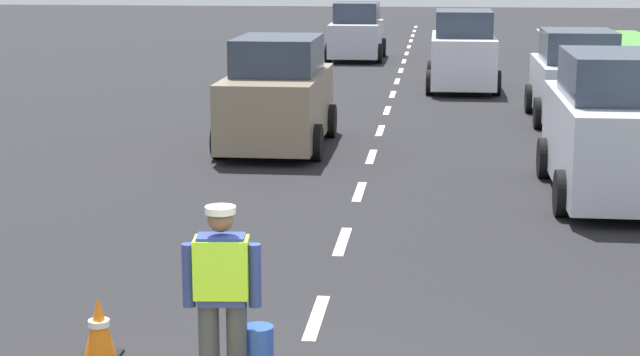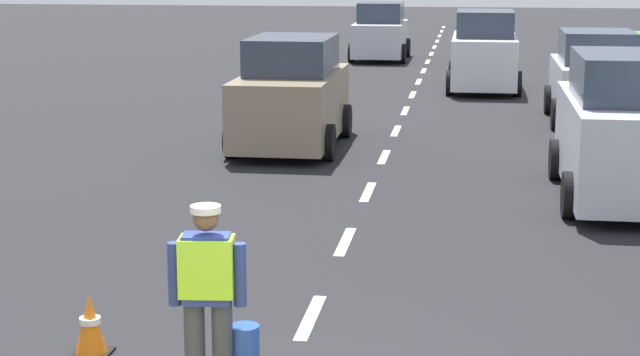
% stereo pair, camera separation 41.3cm
% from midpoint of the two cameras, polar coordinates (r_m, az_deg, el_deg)
% --- Properties ---
extents(ground_plane, '(96.00, 96.00, 0.00)m').
position_cam_midpoint_polar(ground_plane, '(29.00, 5.45, 4.55)').
color(ground_plane, black).
extents(lane_center_line, '(0.14, 46.40, 0.01)m').
position_cam_midpoint_polar(lane_center_line, '(33.16, 5.83, 5.48)').
color(lane_center_line, silver).
rests_on(lane_center_line, ground).
extents(road_worker, '(0.75, 0.42, 1.67)m').
position_cam_midpoint_polar(road_worker, '(9.08, -4.63, -6.03)').
color(road_worker, '#383D4C').
rests_on(road_worker, ground).
extents(traffic_cone_near, '(0.36, 0.36, 0.60)m').
position_cam_midpoint_polar(traffic_cone_near, '(10.26, -11.14, -7.79)').
color(traffic_cone_near, black).
rests_on(traffic_cone_near, ground).
extents(car_oncoming_third, '(1.99, 3.87, 2.03)m').
position_cam_midpoint_polar(car_oncoming_third, '(38.19, 3.59, 7.79)').
color(car_oncoming_third, silver).
rests_on(car_oncoming_third, ground).
extents(car_oncoming_lead, '(2.03, 4.19, 2.15)m').
position_cam_midpoint_polar(car_oncoming_lead, '(20.72, -0.97, 4.42)').
color(car_oncoming_lead, gray).
rests_on(car_oncoming_lead, ground).
extents(car_parked_curbside, '(1.92, 4.37, 2.27)m').
position_cam_midpoint_polar(car_parked_curbside, '(16.92, 16.61, 2.39)').
color(car_parked_curbside, silver).
rests_on(car_parked_curbside, ground).
extents(car_outgoing_far, '(1.99, 4.07, 2.20)m').
position_cam_midpoint_polar(car_outgoing_far, '(29.87, 9.23, 6.64)').
color(car_outgoing_far, silver).
rests_on(car_outgoing_far, ground).
extents(car_parked_far, '(2.01, 3.82, 2.06)m').
position_cam_midpoint_polar(car_parked_far, '(24.61, 15.06, 5.11)').
color(car_parked_far, silver).
rests_on(car_parked_far, ground).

